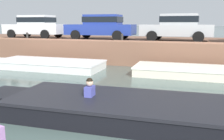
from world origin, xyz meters
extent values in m
plane|color=#4C605B|center=(0.00, 5.68, 0.00)|extent=(400.00, 400.00, 0.00)
cube|color=brown|center=(0.00, 14.36, 0.68)|extent=(60.00, 6.00, 1.36)
cube|color=#9F6C52|center=(0.00, 11.48, 1.40)|extent=(60.00, 0.24, 0.08)
cube|color=white|center=(-5.43, 9.41, 0.18)|extent=(5.70, 2.19, 0.37)
cube|color=white|center=(-5.43, 9.41, 0.41)|extent=(5.76, 2.25, 0.08)
cube|color=brown|center=(-5.00, 9.41, 0.31)|extent=(0.24, 1.96, 0.06)
cube|color=silver|center=(1.80, 9.68, 0.18)|extent=(5.11, 2.05, 0.36)
cube|color=white|center=(1.80, 9.68, 0.40)|extent=(5.17, 2.11, 0.08)
cube|color=brown|center=(1.42, 9.67, 0.30)|extent=(0.26, 1.80, 0.06)
cube|color=black|center=(0.14, 3.79, 0.22)|extent=(5.73, 2.37, 0.44)
cube|color=black|center=(-3.25, 3.67, 0.22)|extent=(1.17, 1.23, 0.44)
cube|color=black|center=(0.14, 3.79, 0.48)|extent=(5.79, 2.43, 0.08)
cube|color=brown|center=(0.57, 3.81, 0.38)|extent=(0.31, 1.96, 0.06)
cube|color=#4C51B2|center=(-0.71, 3.76, 0.56)|extent=(0.21, 0.33, 0.44)
sphere|color=beige|center=(-0.71, 3.76, 0.88)|extent=(0.19, 0.19, 0.19)
sphere|color=black|center=(-0.71, 3.76, 0.92)|extent=(0.17, 0.17, 0.17)
cube|color=white|center=(-8.64, 12.99, 1.98)|extent=(4.20, 1.67, 0.64)
cube|color=white|center=(-8.47, 12.99, 2.60)|extent=(2.10, 1.47, 0.60)
cube|color=black|center=(-8.47, 12.99, 2.60)|extent=(2.19, 1.50, 0.33)
cylinder|color=black|center=(-9.93, 12.13, 1.66)|extent=(0.60, 0.18, 0.60)
cylinder|color=black|center=(-9.94, 13.83, 1.66)|extent=(0.60, 0.18, 0.60)
cylinder|color=black|center=(-7.33, 12.14, 1.66)|extent=(0.60, 0.18, 0.60)
cylinder|color=black|center=(-7.34, 13.84, 1.66)|extent=(0.60, 0.18, 0.60)
cube|color=#233893|center=(-3.81, 12.99, 1.98)|extent=(4.34, 1.87, 0.64)
cube|color=#233893|center=(-3.64, 12.99, 2.60)|extent=(2.19, 1.60, 0.60)
cube|color=black|center=(-3.64, 12.99, 2.60)|extent=(2.28, 1.64, 0.33)
cylinder|color=black|center=(-5.12, 12.06, 1.66)|extent=(0.60, 0.20, 0.60)
cylinder|color=black|center=(-5.17, 13.84, 1.66)|extent=(0.60, 0.20, 0.60)
cylinder|color=black|center=(-2.46, 12.13, 1.66)|extent=(0.60, 0.20, 0.60)
cylinder|color=black|center=(-2.51, 13.92, 1.66)|extent=(0.60, 0.20, 0.60)
cube|color=#B7BABC|center=(0.85, 12.99, 1.98)|extent=(4.08, 1.89, 0.64)
cube|color=#B7BABC|center=(1.01, 12.98, 2.60)|extent=(2.07, 1.60, 0.60)
cube|color=black|center=(1.01, 12.98, 2.60)|extent=(2.15, 1.63, 0.33)
cylinder|color=black|center=(-0.43, 12.16, 1.66)|extent=(0.61, 0.21, 0.60)
cylinder|color=black|center=(-0.35, 13.92, 1.66)|extent=(0.61, 0.21, 0.60)
cylinder|color=black|center=(2.05, 12.05, 1.66)|extent=(0.61, 0.21, 0.60)
cylinder|color=black|center=(2.13, 13.81, 1.66)|extent=(0.61, 0.21, 0.60)
cylinder|color=#2D2B28|center=(-8.30, 11.61, 1.53)|extent=(0.14, 0.14, 0.35)
sphere|color=#2D2B28|center=(-8.30, 11.61, 1.73)|extent=(0.15, 0.15, 0.15)
cylinder|color=#2D2B28|center=(-2.02, 11.61, 1.53)|extent=(0.14, 0.14, 0.35)
sphere|color=#2D2B28|center=(-2.02, 11.61, 1.73)|extent=(0.15, 0.15, 0.15)
camera|label=1|loc=(1.75, -2.00, 2.40)|focal=40.00mm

